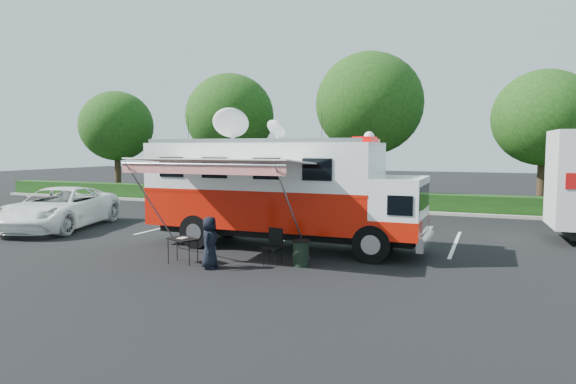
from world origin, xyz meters
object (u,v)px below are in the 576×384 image
at_px(trash_bin, 301,253).
at_px(folding_table, 183,240).
at_px(white_suv, 60,229).
at_px(command_truck, 280,191).

bearing_deg(trash_bin, folding_table, -164.28).
bearing_deg(white_suv, command_truck, -17.46).
distance_m(folding_table, trash_bin, 3.57).
bearing_deg(trash_bin, white_suv, 167.51).
xyz_separation_m(command_truck, folding_table, (-1.79, -3.29, -1.28)).
relative_size(white_suv, trash_bin, 8.23).
relative_size(command_truck, folding_table, 9.03).
bearing_deg(folding_table, trash_bin, 15.72).
bearing_deg(command_truck, folding_table, -118.57).
height_order(white_suv, trash_bin, white_suv).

